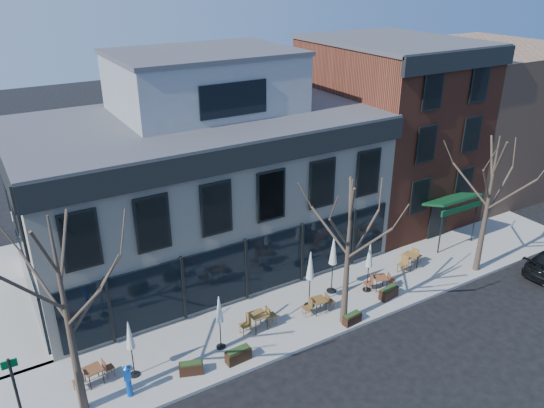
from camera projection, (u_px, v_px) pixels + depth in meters
ground at (246, 301)px, 26.16m from camera, size 120.00×120.00×0.00m
sidewalk_front at (325, 302)px, 25.95m from camera, size 33.50×4.70×0.15m
corner_building at (201, 180)px, 28.23m from camera, size 18.39×10.39×11.10m
red_brick_building at (387, 129)px, 33.81m from camera, size 8.20×11.78×11.18m
bg_building at (478, 114)px, 39.53m from camera, size 12.00×12.00×10.00m
tree_corner at (67, 317)px, 17.95m from camera, size 3.93×3.98×7.92m
tree_mid at (348, 252)px, 22.94m from camera, size 3.50×3.55×7.04m
tree_right at (488, 204)px, 27.04m from camera, size 3.72×3.77×7.48m
sign_pole at (17, 394)px, 17.67m from camera, size 0.50×0.10×3.40m
call_box at (128, 380)px, 19.91m from camera, size 0.30×0.29×1.45m
cafe_set_0 at (94, 374)px, 20.64m from camera, size 1.69×0.76×0.87m
cafe_set_2 at (258, 320)px, 23.73m from camera, size 1.84×0.75×0.97m
cafe_set_3 at (319, 304)px, 24.91m from camera, size 1.67×0.72×0.86m
cafe_set_4 at (380, 281)px, 26.69m from camera, size 1.68×1.00×0.87m
cafe_set_5 at (410, 260)px, 28.56m from camera, size 1.92×0.90×0.98m
umbrella_0 at (130, 338)px, 20.47m from camera, size 0.42×0.42×2.61m
umbrella_1 at (219, 312)px, 22.02m from camera, size 0.42×0.42×2.60m
umbrella_2 at (310, 269)px, 24.67m from camera, size 0.48×0.48×2.98m
umbrella_3 at (333, 253)px, 25.79m from camera, size 0.50×0.50×3.10m
umbrella_4 at (369, 257)px, 26.00m from camera, size 0.43×0.43×2.70m
planter_0 at (191, 368)px, 21.21m from camera, size 1.03×0.69×0.54m
planter_1 at (238, 355)px, 21.88m from camera, size 1.09×0.48×0.60m
planter_2 at (352, 318)px, 24.22m from camera, size 0.95×0.46×0.51m
planter_3 at (389, 293)px, 26.08m from camera, size 1.09×0.57×0.58m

